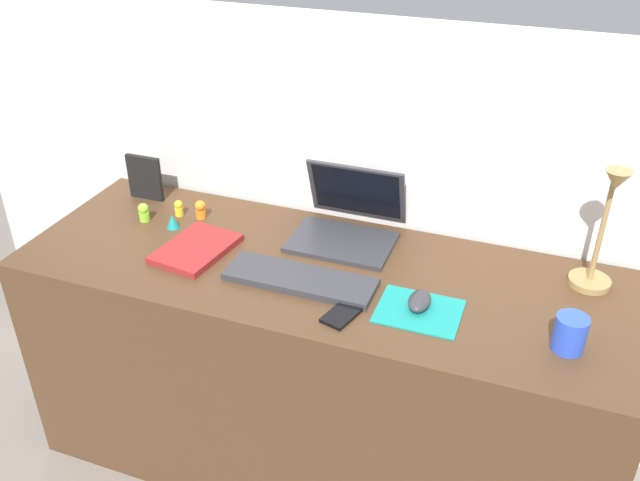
{
  "coord_description": "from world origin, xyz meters",
  "views": [
    {
      "loc": [
        0.56,
        -1.47,
        1.77
      ],
      "look_at": [
        0.01,
        0.0,
        0.83
      ],
      "focal_mm": 37.86,
      "sensor_mm": 36.0,
      "label": 1
    }
  ],
  "objects": [
    {
      "name": "ground_plane",
      "position": [
        0.0,
        0.0,
        0.0
      ],
      "size": [
        6.0,
        6.0,
        0.0
      ],
      "primitive_type": "plane",
      "color": "slate"
    },
    {
      "name": "back_wall",
      "position": [
        0.0,
        0.34,
        0.68
      ],
      "size": [
        2.9,
        0.05,
        1.35
      ],
      "primitive_type": "cube",
      "color": "silver",
      "rests_on": "ground_plane"
    },
    {
      "name": "desk",
      "position": [
        0.0,
        0.0,
        0.37
      ],
      "size": [
        1.7,
        0.6,
        0.74
      ],
      "primitive_type": "cube",
      "color": "#4C331E",
      "rests_on": "ground_plane"
    },
    {
      "name": "laptop",
      "position": [
        0.02,
        0.21,
        0.79
      ],
      "size": [
        0.3,
        0.28,
        0.2
      ],
      "color": "#333338",
      "rests_on": "desk"
    },
    {
      "name": "keyboard",
      "position": [
        -0.02,
        -0.08,
        0.75
      ],
      "size": [
        0.41,
        0.13,
        0.02
      ],
      "primitive_type": "cube",
      "color": "#333338",
      "rests_on": "desk"
    },
    {
      "name": "mousepad",
      "position": [
        0.31,
        -0.1,
        0.74
      ],
      "size": [
        0.21,
        0.17,
        0.0
      ],
      "primitive_type": "cube",
      "color": "teal",
      "rests_on": "desk"
    },
    {
      "name": "mouse",
      "position": [
        0.31,
        -0.08,
        0.76
      ],
      "size": [
        0.06,
        0.1,
        0.03
      ],
      "primitive_type": "ellipsoid",
      "color": "#333338",
      "rests_on": "mousepad"
    },
    {
      "name": "cell_phone",
      "position": [
        0.14,
        -0.18,
        0.74
      ],
      "size": [
        0.1,
        0.14,
        0.01
      ],
      "primitive_type": "cube",
      "rotation": [
        0.0,
        0.0,
        -0.27
      ],
      "color": "black",
      "rests_on": "desk"
    },
    {
      "name": "desk_lamp",
      "position": [
        0.71,
        0.15,
        0.91
      ],
      "size": [
        0.11,
        0.15,
        0.37
      ],
      "color": "#A5844C",
      "rests_on": "desk"
    },
    {
      "name": "notebook_pad",
      "position": [
        -0.36,
        -0.04,
        0.75
      ],
      "size": [
        0.2,
        0.26,
        0.02
      ],
      "primitive_type": "cube",
      "rotation": [
        0.0,
        0.0,
        -0.13
      ],
      "color": "maroon",
      "rests_on": "desk"
    },
    {
      "name": "picture_frame",
      "position": [
        -0.68,
        0.2,
        0.81
      ],
      "size": [
        0.12,
        0.02,
        0.15
      ],
      "primitive_type": "cube",
      "color": "black",
      "rests_on": "desk"
    },
    {
      "name": "coffee_mug",
      "position": [
        0.67,
        -0.12,
        0.78
      ],
      "size": [
        0.08,
        0.08,
        0.09
      ],
      "primitive_type": "cylinder",
      "color": "blue",
      "rests_on": "desk"
    },
    {
      "name": "toy_figurine_lime",
      "position": [
        -0.6,
        0.07,
        0.77
      ],
      "size": [
        0.03,
        0.03,
        0.06
      ],
      "color": "#8CDB33",
      "rests_on": "desk"
    },
    {
      "name": "toy_figurine_teal",
      "position": [
        -0.49,
        0.06,
        0.76
      ],
      "size": [
        0.04,
        0.04,
        0.04
      ],
      "primitive_type": "cone",
      "color": "teal",
      "rests_on": "desk"
    },
    {
      "name": "toy_figurine_orange",
      "position": [
        -0.44,
        0.14,
        0.77
      ],
      "size": [
        0.03,
        0.03,
        0.06
      ],
      "color": "orange",
      "rests_on": "desk"
    },
    {
      "name": "toy_figurine_yellow",
      "position": [
        -0.52,
        0.13,
        0.77
      ],
      "size": [
        0.03,
        0.03,
        0.05
      ],
      "color": "yellow",
      "rests_on": "desk"
    }
  ]
}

